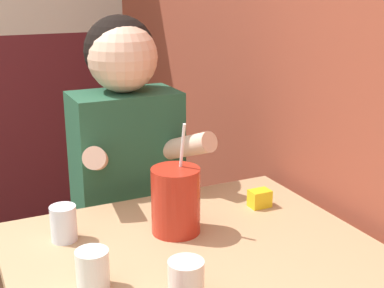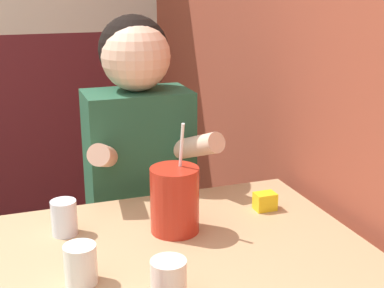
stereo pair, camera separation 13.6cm
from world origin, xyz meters
TOP-DOWN VIEW (x-y plane):
  - main_table at (0.95, 0.33)m, footprint 0.88×0.81m
  - person_seated at (0.96, 0.91)m, footprint 0.42×0.42m
  - cocktail_pitcher at (0.95, 0.49)m, footprint 0.13×0.13m
  - glass_near_pitcher at (0.67, 0.56)m, footprint 0.07×0.07m
  - glass_center at (0.68, 0.32)m, footprint 0.07×0.07m
  - glass_far_side at (0.84, 0.19)m, footprint 0.08×0.08m
  - condiment_mustard at (1.23, 0.53)m, footprint 0.06×0.04m

SIDE VIEW (x-z plane):
  - main_table at x=0.95m, z-range 0.30..1.05m
  - person_seated at x=0.96m, z-range 0.05..1.33m
  - condiment_mustard at x=1.23m, z-range 0.75..0.80m
  - glass_far_side at x=0.84m, z-range 0.75..0.84m
  - glass_center at x=0.68m, z-range 0.75..0.84m
  - glass_near_pitcher at x=0.67m, z-range 0.75..0.84m
  - cocktail_pitcher at x=0.95m, z-range 0.69..0.98m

